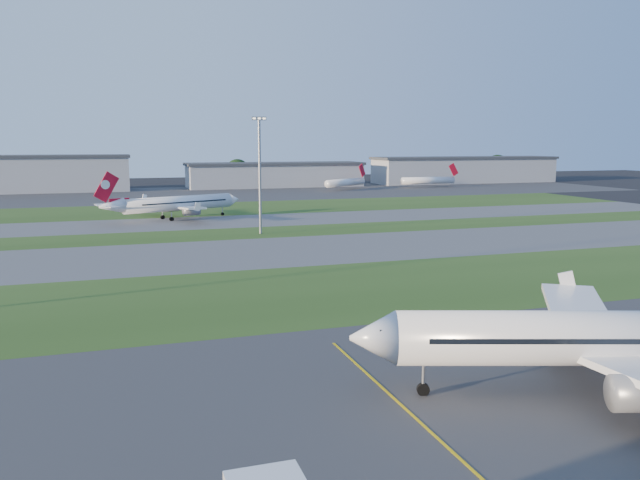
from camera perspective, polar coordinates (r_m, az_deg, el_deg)
name	(u,v)px	position (r m, az deg, el deg)	size (l,w,h in m)	color
grass_strip_a	(243,297)	(83.21, -7.07, -5.20)	(300.00, 34.00, 0.01)	#284517
taxiway_a	(208,255)	(115.10, -10.23, -1.35)	(300.00, 32.00, 0.01)	#515154
grass_strip_b	(192,236)	(139.60, -11.64, 0.39)	(300.00, 18.00, 0.01)	#284517
taxiway_b	(182,223)	(161.29, -12.53, 1.48)	(300.00, 26.00, 0.01)	#515154
grass_strip_c	(171,210)	(193.95, -13.50, 2.66)	(300.00, 40.00, 0.01)	#284517
apron_far	(158,195)	(253.57, -14.61, 4.03)	(400.00, 80.00, 0.01)	#333335
airliner_parked	(617,340)	(55.35, 25.54, -8.22)	(41.31, 34.84, 13.34)	white
airliner_taxiing	(178,204)	(170.00, -12.88, 3.25)	(35.98, 30.50, 11.81)	white
mini_jet_near	(346,182)	(271.40, 2.36, 5.30)	(24.55, 17.64, 9.48)	white
mini_jet_far	(428,180)	(289.86, 9.89, 5.40)	(28.59, 3.25, 9.48)	white
light_mast_centre	(260,167)	(138.73, -5.54, 6.63)	(3.20, 0.70, 25.80)	gray
hangar_west	(41,173)	(284.17, -24.19, 5.57)	(71.40, 23.00, 15.20)	#999CA1
hangar_east	(275,175)	(291.25, -4.12, 5.99)	(81.60, 23.00, 11.20)	#999CA1
hangar_far_east	(465,170)	(329.88, 13.09, 6.29)	(96.90, 23.00, 13.20)	#999CA1
tree_mid_west	(105,176)	(293.70, -19.07, 5.59)	(9.90, 9.90, 10.80)	black
tree_mid_east	(238,171)	(301.69, -7.55, 6.26)	(11.55, 11.55, 12.60)	black
tree_east	(384,171)	(322.10, 5.83, 6.33)	(10.45, 10.45, 11.40)	black
tree_far_east	(497,166)	(359.44, 15.90, 6.51)	(12.65, 12.65, 13.80)	black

